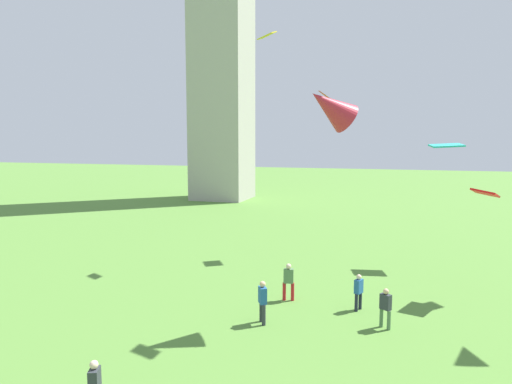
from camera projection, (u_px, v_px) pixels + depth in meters
name	position (u px, v px, depth m)	size (l,w,h in m)	color
monument_obelisk	(221.00, 7.00, 53.91)	(6.45, 6.45, 46.03)	#A8A399
person_1	(263.00, 300.00, 17.90)	(0.45, 0.52, 1.73)	#2D3338
person_2	(288.00, 280.00, 20.48)	(0.52, 0.34, 1.71)	red
person_3	(385.00, 306.00, 17.43)	(0.47, 0.43, 1.59)	#51754C
person_4	(359.00, 290.00, 19.30)	(0.38, 0.47, 1.58)	#1E2333
kite_flying_1	(326.00, 96.00, 28.59)	(1.10, 1.48, 0.81)	#C45429
kite_flying_5	(330.00, 106.00, 17.75)	(2.54, 2.34, 2.04)	#B62233
kite_flying_6	(267.00, 36.00, 26.69)	(1.12, 0.95, 0.53)	gold
kite_flying_7	(485.00, 193.00, 20.42)	(1.45, 1.76, 0.53)	red
kite_flying_8	(446.00, 145.00, 26.13)	(1.97, 1.55, 0.29)	#27AFB3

